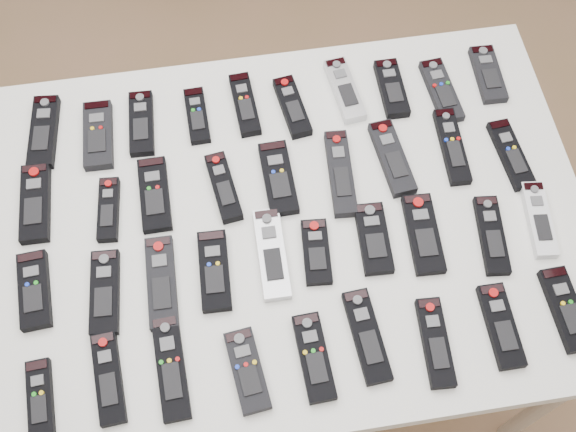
{
  "coord_description": "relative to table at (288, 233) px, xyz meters",
  "views": [
    {
      "loc": [
        -0.03,
        -0.78,
        2.12
      ],
      "look_at": [
        0.07,
        -0.11,
        0.8
      ],
      "focal_mm": 45.0,
      "sensor_mm": 36.0,
      "label": 1
    }
  ],
  "objects": [
    {
      "name": "remote_21",
      "position": [
        -0.27,
        -0.1,
        0.07
      ],
      "size": [
        0.06,
        0.19,
        0.02
      ],
      "primitive_type": "cube",
      "rotation": [
        0.0,
        0.0,
        -0.01
      ],
      "color": "black",
      "rests_on": "table"
    },
    {
      "name": "remote_37",
      "position": [
        0.5,
        -0.28,
        0.07
      ],
      "size": [
        0.06,
        0.17,
        0.02
      ],
      "primitive_type": "cube",
      "rotation": [
        0.0,
        0.0,
        0.04
      ],
      "color": "black",
      "rests_on": "table"
    },
    {
      "name": "remote_6",
      "position": [
        0.18,
        0.3,
        0.07
      ],
      "size": [
        0.07,
        0.17,
        0.02
      ],
      "primitive_type": "cube",
      "rotation": [
        0.0,
        0.0,
        0.11
      ],
      "color": "#B7B7BC",
      "rests_on": "table"
    },
    {
      "name": "remote_14",
      "position": [
        -0.01,
        0.1,
        0.07
      ],
      "size": [
        0.06,
        0.17,
        0.02
      ],
      "primitive_type": "cube",
      "rotation": [
        0.0,
        0.0,
        0.02
      ],
      "color": "black",
      "rests_on": "table"
    },
    {
      "name": "remote_19",
      "position": [
        -0.52,
        -0.08,
        0.07
      ],
      "size": [
        0.07,
        0.16,
        0.02
      ],
      "primitive_type": "cube",
      "rotation": [
        0.0,
        0.0,
        0.06
      ],
      "color": "black",
      "rests_on": "table"
    },
    {
      "name": "remote_25",
      "position": [
        0.16,
        -0.07,
        0.07
      ],
      "size": [
        0.07,
        0.16,
        0.02
      ],
      "primitive_type": "cube",
      "rotation": [
        0.0,
        0.0,
        -0.05
      ],
      "color": "black",
      "rests_on": "table"
    },
    {
      "name": "remote_11",
      "position": [
        -0.37,
        0.08,
        0.07
      ],
      "size": [
        0.05,
        0.15,
        0.02
      ],
      "primitive_type": "cube",
      "rotation": [
        0.0,
        0.0,
        -0.08
      ],
      "color": "black",
      "rests_on": "table"
    },
    {
      "name": "remote_3",
      "position": [
        -0.16,
        0.28,
        0.07
      ],
      "size": [
        0.05,
        0.14,
        0.02
      ],
      "primitive_type": "cube",
      "rotation": [
        0.0,
        0.0,
        0.03
      ],
      "color": "black",
      "rests_on": "table"
    },
    {
      "name": "remote_13",
      "position": [
        -0.12,
        0.09,
        0.07
      ],
      "size": [
        0.07,
        0.17,
        0.02
      ],
      "primitive_type": "cube",
      "rotation": [
        0.0,
        0.0,
        0.14
      ],
      "color": "black",
      "rests_on": "table"
    },
    {
      "name": "remote_26",
      "position": [
        0.27,
        -0.08,
        0.07
      ],
      "size": [
        0.07,
        0.18,
        0.02
      ],
      "primitive_type": "cube",
      "rotation": [
        0.0,
        0.0,
        -0.05
      ],
      "color": "black",
      "rests_on": "table"
    },
    {
      "name": "remote_24",
      "position": [
        0.04,
        -0.08,
        0.07
      ],
      "size": [
        0.06,
        0.14,
        0.02
      ],
      "primitive_type": "cube",
      "rotation": [
        0.0,
        0.0,
        -0.08
      ],
      "color": "black",
      "rests_on": "table"
    },
    {
      "name": "remote_9",
      "position": [
        0.51,
        0.3,
        0.07
      ],
      "size": [
        0.06,
        0.16,
        0.02
      ],
      "primitive_type": "cube",
      "rotation": [
        0.0,
        0.0,
        -0.04
      ],
      "color": "black",
      "rests_on": "table"
    },
    {
      "name": "ground",
      "position": [
        -0.07,
        0.11,
        -0.72
      ],
      "size": [
        4.0,
        4.0,
        0.0
      ],
      "primitive_type": "plane",
      "color": "olive",
      "rests_on": "ground"
    },
    {
      "name": "remote_17",
      "position": [
        0.38,
        0.12,
        0.07
      ],
      "size": [
        0.05,
        0.19,
        0.02
      ],
      "primitive_type": "cube",
      "rotation": [
        0.0,
        0.0,
        -0.04
      ],
      "color": "black",
      "rests_on": "table"
    },
    {
      "name": "remote_33",
      "position": [
        0.0,
        -0.3,
        0.07
      ],
      "size": [
        0.06,
        0.17,
        0.02
      ],
      "primitive_type": "cube",
      "rotation": [
        0.0,
        0.0,
        0.04
      ],
      "color": "black",
      "rests_on": "table"
    },
    {
      "name": "remote_34",
      "position": [
        0.11,
        -0.27,
        0.07
      ],
      "size": [
        0.06,
        0.19,
        0.02
      ],
      "primitive_type": "cube",
      "rotation": [
        0.0,
        0.0,
        0.07
      ],
      "color": "black",
      "rests_on": "table"
    },
    {
      "name": "table",
      "position": [
        0.0,
        0.0,
        0.0
      ],
      "size": [
        1.25,
        0.88,
        0.78
      ],
      "color": "white",
      "rests_on": "ground"
    },
    {
      "name": "remote_28",
      "position": [
        0.51,
        -0.08,
        0.07
      ],
      "size": [
        0.06,
        0.17,
        0.02
      ],
      "primitive_type": "cube",
      "rotation": [
        0.0,
        0.0,
        -0.11
      ],
      "color": "silver",
      "rests_on": "table"
    },
    {
      "name": "remote_4",
      "position": [
        -0.05,
        0.3,
        0.07
      ],
      "size": [
        0.05,
        0.16,
        0.02
      ],
      "primitive_type": "cube",
      "rotation": [
        0.0,
        0.0,
        0.06
      ],
      "color": "black",
      "rests_on": "table"
    },
    {
      "name": "remote_1",
      "position": [
        -0.38,
        0.26,
        0.07
      ],
      "size": [
        0.07,
        0.17,
        0.02
      ],
      "primitive_type": "cube",
      "rotation": [
        0.0,
        0.0,
        -0.02
      ],
      "color": "black",
      "rests_on": "table"
    },
    {
      "name": "remote_36",
      "position": [
        0.37,
        -0.29,
        0.07
      ],
      "size": [
        0.05,
        0.17,
        0.02
      ],
      "primitive_type": "cube",
      "rotation": [
        0.0,
        0.0,
        -0.0
      ],
      "color": "black",
      "rests_on": "table"
    },
    {
      "name": "remote_29",
      "position": [
        -0.5,
        -0.3,
        0.07
      ],
      "size": [
        0.05,
        0.15,
        0.02
      ],
      "primitive_type": "cube",
      "rotation": [
        0.0,
        0.0,
        0.06
      ],
      "color": "black",
      "rests_on": "table"
    },
    {
      "name": "remote_2",
      "position": [
        -0.28,
        0.28,
        0.07
      ],
      "size": [
        0.06,
        0.17,
        0.02
      ],
      "primitive_type": "cube",
      "rotation": [
        0.0,
        0.0,
        -0.04
      ],
      "color": "black",
      "rests_on": "table"
    },
    {
      "name": "remote_35",
      "position": [
        0.23,
        -0.31,
        0.07
      ],
      "size": [
        0.06,
        0.18,
        0.02
      ],
      "primitive_type": "cube",
      "rotation": [
        0.0,
        0.0,
        -0.06
      ],
      "color": "black",
      "rests_on": "table"
    },
    {
      "name": "remote_22",
      "position": [
        -0.16,
        -0.09,
        0.07
      ],
      "size": [
        0.06,
        0.17,
        0.02
      ],
      "primitive_type": "cube",
      "rotation": [
        0.0,
        0.0,
        -0.04
      ],
      "color": "black",
      "rests_on": "table"
    },
    {
      "name": "remote_30",
      "position": [
        -0.38,
        -0.28,
        0.07
      ],
      "size": [
        0.06,
        0.18,
        0.02
      ],
      "primitive_type": "cube",
      "rotation": [
        0.0,
        0.0,
        0.07
      ],
      "color": "black",
      "rests_on": "table"
    },
    {
      "name": "remote_16",
      "position": [
        0.24,
        0.11,
        0.07
      ],
      "size": [
        0.07,
        0.19,
        0.02
      ],
      "primitive_type": "cube",
      "rotation": [
        0.0,
        0.0,
        0.1
      ],
      "color": "black",
      "rests_on": "table"
    },
    {
      "name": "remote_12",
      "position": [
        -0.27,
        0.1,
        0.07
      ],
      "size": [
        0.06,
        0.17,
        0.02
      ],
      "primitive_type": "cube",
      "rotation": [
        0.0,
        0.0,
        0.01
      ],
      "color": "black",
      "rests_on": "table"
    },
    {
      "name": "remote_18",
      "position": [
        0.5,
        0.08,
        0.07
      ],
      "size": [
        0.06,
        0.18,
        0.02
      ],
      "primitive_type": "cube",
      "rotation": [
        0.0,
        0.0,
        0.09
      ],
      "color": "black",
      "rests_on": "table"
    },
    {
      "name": "remote_10",
      "position": [
        -0.52,
        0.11,
        0.07
      ],
      "size": [
        0.06,
        0.18,
        0.02
      ],
      "primitive_type": "cube",
      "rotation": [
        0.0,
        0.0,
        -0.02
      ],
      "color": "black",
      "rests_on": "table"
    },
    {
      "name": "remote_20",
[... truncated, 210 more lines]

